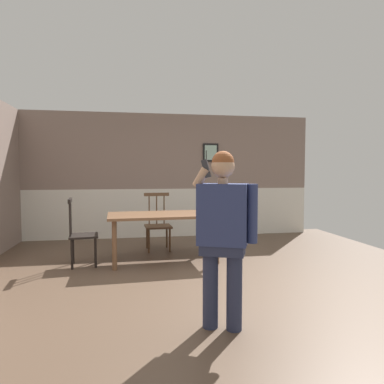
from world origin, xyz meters
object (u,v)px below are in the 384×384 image
at_px(dining_table, 164,219).
at_px(person_figure, 223,228).
at_px(chair_near_window, 81,234).
at_px(chair_by_doorway, 158,224).

xyz_separation_m(dining_table, person_figure, (0.30, -2.45, 0.25)).
relative_size(dining_table, person_figure, 1.11).
distance_m(chair_near_window, chair_by_doorway, 1.51).
bearing_deg(person_figure, chair_by_doorway, -60.65).
distance_m(dining_table, chair_near_window, 1.27).
bearing_deg(person_figure, dining_table, -59.56).
bearing_deg(dining_table, chair_near_window, -177.14).
relative_size(dining_table, chair_near_window, 1.74).
bearing_deg(chair_by_doorway, chair_near_window, 33.62).
height_order(chair_by_doorway, person_figure, person_figure).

